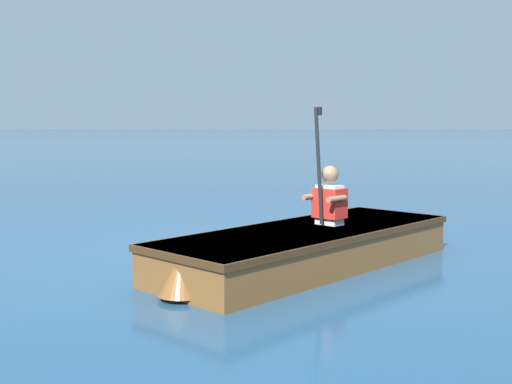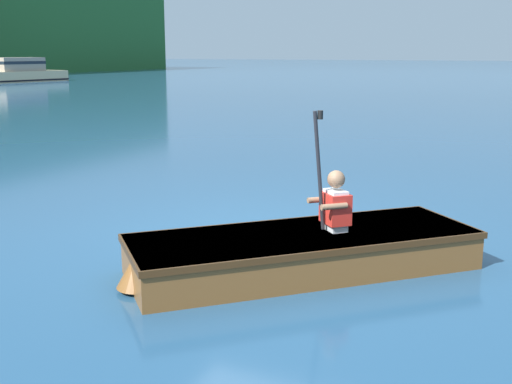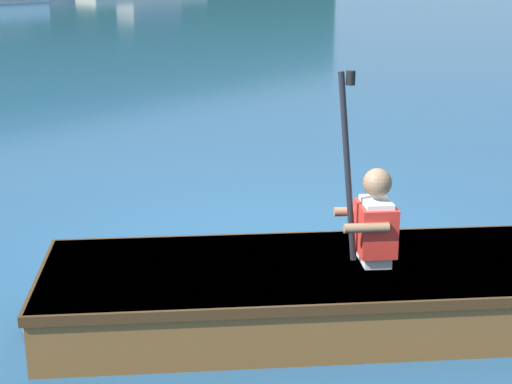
{
  "view_description": "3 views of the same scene",
  "coord_description": "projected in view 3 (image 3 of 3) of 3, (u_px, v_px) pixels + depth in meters",
  "views": [
    {
      "loc": [
        -6.9,
        -0.34,
        1.36
      ],
      "look_at": [
        -0.89,
        -0.44,
        0.72
      ],
      "focal_mm": 45.0,
      "sensor_mm": 36.0,
      "label": 1
    },
    {
      "loc": [
        -6.33,
        -3.08,
        2.04
      ],
      "look_at": [
        -0.89,
        -0.44,
        0.72
      ],
      "focal_mm": 45.0,
      "sensor_mm": 36.0,
      "label": 2
    },
    {
      "loc": [
        -4.44,
        -3.46,
        2.15
      ],
      "look_at": [
        -0.89,
        -0.44,
        0.72
      ],
      "focal_mm": 55.0,
      "sensor_mm": 36.0,
      "label": 3
    }
  ],
  "objects": [
    {
      "name": "ground_plane",
      "position": [
        287.0,
        245.0,
        6.01
      ],
      "size": [
        300.0,
        300.0,
        0.0
      ],
      "primitive_type": "plane",
      "color": "navy"
    },
    {
      "name": "person_paddler",
      "position": [
        374.0,
        221.0,
        4.62
      ],
      "size": [
        0.46,
        0.46,
        1.15
      ],
      "color": "silver",
      "rests_on": "rowboat_foreground"
    },
    {
      "name": "rowboat_foreground",
      "position": [
        312.0,
        289.0,
        4.71
      ],
      "size": [
        3.16,
        3.13,
        0.37
      ],
      "color": "brown",
      "rests_on": "ground"
    }
  ]
}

